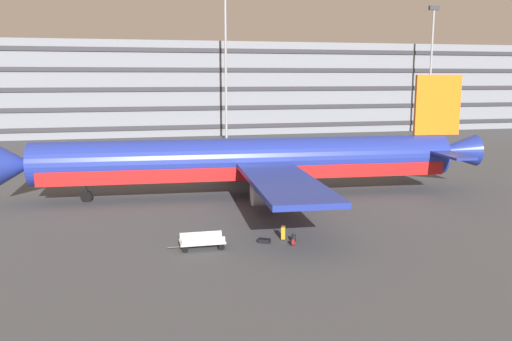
{
  "coord_description": "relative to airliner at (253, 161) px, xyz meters",
  "views": [
    {
      "loc": [
        -13.02,
        -42.46,
        9.78
      ],
      "look_at": [
        -4.22,
        -4.57,
        3.0
      ],
      "focal_mm": 37.64,
      "sensor_mm": 36.0,
      "label": 1
    }
  ],
  "objects": [
    {
      "name": "baggage_cart",
      "position": [
        -6.0,
        -13.06,
        -2.52
      ],
      "size": [
        3.3,
        1.31,
        0.82
      ],
      "color": "#B7B7BC",
      "rests_on": "ground_plane"
    },
    {
      "name": "airliner",
      "position": [
        0.0,
        0.0,
        0.0
      ],
      "size": [
        40.04,
        32.49,
        9.98
      ],
      "color": "navy",
      "rests_on": "ground_plane"
    },
    {
      "name": "ground_plane",
      "position": [
        3.31,
        -0.35,
        -2.94
      ],
      "size": [
        600.0,
        600.0,
        0.0
      ],
      "primitive_type": "plane",
      "color": "#424449"
    },
    {
      "name": "backpack_red",
      "position": [
        -0.48,
        -12.99,
        -2.71
      ],
      "size": [
        0.32,
        0.42,
        0.54
      ],
      "color": "black",
      "rests_on": "ground_plane"
    },
    {
      "name": "suitcase_purple",
      "position": [
        -0.95,
        -12.44,
        -2.51
      ],
      "size": [
        0.37,
        0.5,
        0.94
      ],
      "color": "orange",
      "rests_on": "ground_plane"
    },
    {
      "name": "light_mast_left",
      "position": [
        4.9,
        40.83,
        10.85
      ],
      "size": [
        1.8,
        0.5,
        24.14
      ],
      "color": "gray",
      "rests_on": "ground_plane"
    },
    {
      "name": "terminal_structure",
      "position": [
        3.31,
        53.99,
        4.91
      ],
      "size": [
        151.32,
        14.44,
        15.71
      ],
      "color": "slate",
      "rests_on": "ground_plane"
    },
    {
      "name": "light_mast_center_left",
      "position": [
        40.26,
        40.83,
        9.51
      ],
      "size": [
        1.8,
        0.5,
        21.53
      ],
      "color": "gray",
      "rests_on": "ground_plane"
    },
    {
      "name": "suitcase_navy",
      "position": [
        -2.25,
        -12.85,
        -2.82
      ],
      "size": [
        0.81,
        0.67,
        0.25
      ],
      "color": "black",
      "rests_on": "ground_plane"
    },
    {
      "name": "backpack_large",
      "position": [
        -0.72,
        -13.79,
        -2.74
      ],
      "size": [
        0.38,
        0.39,
        0.48
      ],
      "color": "maroon",
      "rests_on": "ground_plane"
    }
  ]
}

